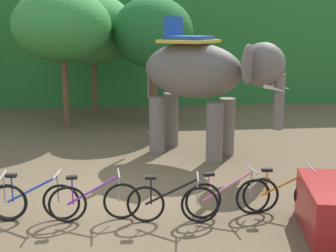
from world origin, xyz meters
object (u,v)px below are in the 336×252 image
(bike_black, at_px, (172,203))
(bike_orange, at_px, (286,194))
(bike_blue, at_px, (34,201))
(tree_right, at_px, (153,33))
(bike_purple, at_px, (95,201))
(elephant, at_px, (203,76))
(tree_center_right, at_px, (93,29))
(tree_far_right, at_px, (62,26))
(bike_pink, at_px, (228,197))

(bike_black, relative_size, bike_orange, 1.00)
(bike_blue, distance_m, bike_black, 2.58)
(tree_right, relative_size, bike_black, 2.66)
(bike_purple, xyz_separation_m, bike_black, (1.43, -0.22, 0.00))
(bike_purple, bearing_deg, elephant, 56.23)
(tree_right, relative_size, bike_orange, 2.65)
(tree_center_right, xyz_separation_m, bike_blue, (-0.52, -9.85, -2.98))
(bike_purple, height_order, bike_orange, same)
(tree_center_right, height_order, tree_right, tree_center_right)
(tree_far_right, relative_size, bike_purple, 2.78)
(tree_far_right, height_order, bike_pink, tree_far_right)
(tree_far_right, distance_m, tree_right, 3.16)
(tree_right, bearing_deg, bike_orange, -76.35)
(bike_pink, bearing_deg, tree_far_right, 116.69)
(bike_purple, bearing_deg, bike_orange, 0.39)
(tree_center_right, xyz_separation_m, tree_right, (2.23, -1.54, -0.11))
(elephant, distance_m, bike_blue, 5.75)
(tree_center_right, distance_m, bike_purple, 10.44)
(tree_far_right, xyz_separation_m, elephant, (4.18, -3.87, -1.31))
(tree_far_right, xyz_separation_m, bike_purple, (1.48, -7.90, -3.13))
(tree_right, distance_m, bike_black, 9.13)
(tree_far_right, distance_m, tree_center_right, 2.27)
(tree_right, xyz_separation_m, bike_orange, (2.05, -8.42, -2.86))
(tree_center_right, relative_size, bike_blue, 2.78)
(tree_center_right, relative_size, tree_right, 1.05)
(bike_blue, bearing_deg, bike_orange, -1.40)
(bike_purple, relative_size, bike_black, 1.00)
(elephant, xyz_separation_m, bike_pink, (-0.18, -4.07, -1.82))
(tree_center_right, height_order, bike_blue, tree_center_right)
(bike_blue, bearing_deg, elephant, 45.50)
(elephant, distance_m, bike_pink, 4.46)
(bike_orange, bearing_deg, bike_black, -173.81)
(bike_black, bearing_deg, tree_right, 88.71)
(tree_right, relative_size, elephant, 1.15)
(tree_center_right, height_order, bike_purple, tree_center_right)
(bike_black, relative_size, bike_pink, 1.00)
(tree_far_right, distance_m, bike_pink, 9.42)
(bike_blue, distance_m, bike_purple, 1.13)
(elephant, bearing_deg, bike_black, -106.61)
(tree_far_right, xyz_separation_m, bike_blue, (0.35, -7.76, -3.13))
(tree_far_right, height_order, bike_black, tree_far_right)
(tree_far_right, bearing_deg, tree_center_right, 67.22)
(bike_purple, height_order, bike_black, same)
(tree_far_right, height_order, tree_right, tree_far_right)
(bike_blue, bearing_deg, bike_purple, -7.19)
(tree_center_right, bearing_deg, bike_orange, -66.80)
(tree_far_right, xyz_separation_m, bike_pink, (3.99, -7.94, -3.13))
(tree_far_right, bearing_deg, bike_orange, -56.83)
(tree_center_right, xyz_separation_m, elephant, (3.30, -5.96, -1.16))
(tree_far_right, xyz_separation_m, bike_black, (2.91, -8.12, -3.13))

